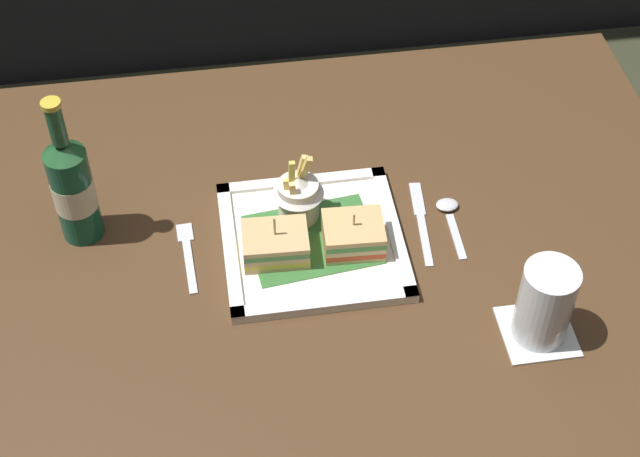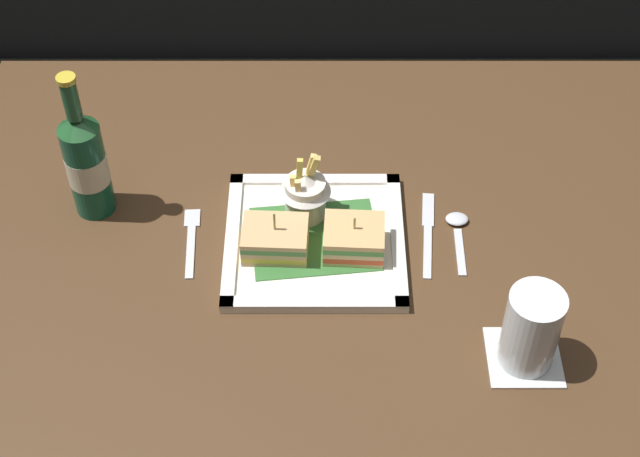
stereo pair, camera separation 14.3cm
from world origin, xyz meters
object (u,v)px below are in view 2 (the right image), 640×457
sandwich_half_right (352,239)px  knife (426,230)px  square_plate (313,240)px  spoon (456,227)px  beer_bottle (84,162)px  fork (190,238)px  dining_table (326,296)px  fries_cup (304,192)px  sandwich_half_left (274,239)px  water_glass (529,333)px

sandwich_half_right → knife: 0.13m
square_plate → spoon: size_ratio=2.16×
beer_bottle → fork: beer_bottle is taller
dining_table → sandwich_half_right: 0.15m
dining_table → spoon: (0.20, 0.04, 0.11)m
fries_cup → sandwich_half_left: bearing=-120.9°
beer_bottle → fork: 0.19m
fries_cup → fork: size_ratio=0.83×
square_plate → knife: square_plate is taller
sandwich_half_left → sandwich_half_right: 0.12m
spoon → square_plate: bearing=-172.5°
water_glass → spoon: size_ratio=1.01×
dining_table → knife: knife is taller
water_glass → sandwich_half_left: bearing=151.1°
beer_bottle → fork: size_ratio=1.83×
square_plate → fork: square_plate is taller
square_plate → fries_cup: size_ratio=2.30×
square_plate → sandwich_half_right: sandwich_half_right is taller
sandwich_half_right → beer_bottle: size_ratio=0.36×
water_glass → knife: (-0.11, 0.24, -0.06)m
fork → spoon: size_ratio=1.13×
fries_cup → fork: fries_cup is taller
square_plate → fries_cup: bearing=105.2°
dining_table → beer_bottle: size_ratio=4.64×
fries_cup → fork: 0.19m
square_plate → beer_bottle: (-0.34, 0.08, 0.09)m
square_plate → sandwich_half_right: bearing=-19.8°
sandwich_half_left → sandwich_half_right: bearing=0.0°
sandwich_half_left → water_glass: 0.39m
sandwich_half_right → dining_table: bearing=168.7°
sandwich_half_right → beer_bottle: 0.42m
knife → spoon: 0.05m
fork → spoon: (0.40, 0.02, 0.00)m
knife → fries_cup: bearing=171.6°
sandwich_half_right → knife: bearing=21.6°
square_plate → sandwich_half_left: bearing=-160.2°
water_glass → spoon: 0.25m
sandwich_half_left → sandwich_half_right: sandwich_half_left is taller
square_plate → beer_bottle: size_ratio=1.05×
water_glass → knife: bearing=115.6°
fries_cup → fork: bearing=-166.0°
sandwich_half_right → beer_bottle: beer_bottle is taller
beer_bottle → spoon: (0.56, -0.05, -0.09)m
square_plate → beer_bottle: 0.36m
dining_table → sandwich_half_right: size_ratio=12.84×
beer_bottle → sandwich_half_right: bearing=-13.8°
spoon → sandwich_half_right: bearing=-162.8°
sandwich_half_left → dining_table: bearing=5.4°
beer_bottle → spoon: size_ratio=2.06×
dining_table → knife: 0.19m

